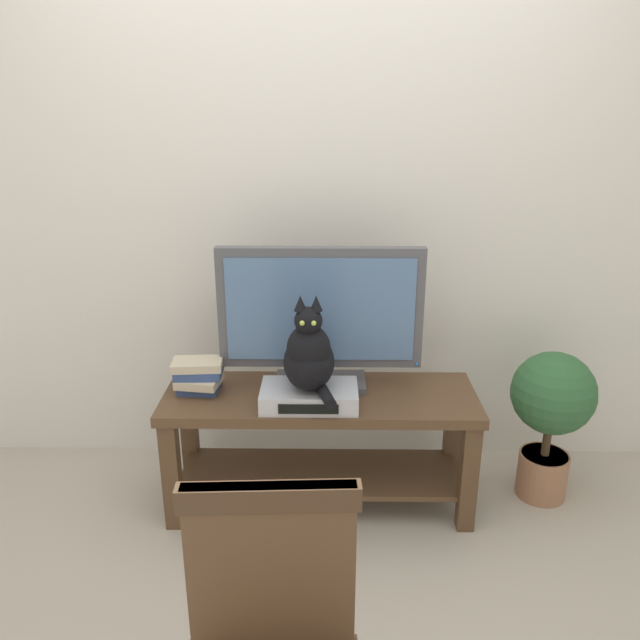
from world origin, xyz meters
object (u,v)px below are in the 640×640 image
(tv_stand, at_px, (320,428))
(media_box, at_px, (309,396))
(tv, at_px, (320,315))
(cat, at_px, (309,355))
(book_stack, at_px, (199,375))
(potted_plant, at_px, (551,409))

(tv_stand, bearing_deg, media_box, -113.20)
(tv, height_order, cat, tv)
(tv_stand, relative_size, tv, 1.54)
(tv, bearing_deg, cat, -102.01)
(cat, relative_size, book_stack, 1.85)
(tv, height_order, potted_plant, tv)
(book_stack, relative_size, potted_plant, 0.31)
(media_box, bearing_deg, book_stack, 165.07)
(potted_plant, bearing_deg, media_box, -171.12)
(tv, height_order, media_box, tv)
(tv_stand, distance_m, cat, 0.41)
(media_box, xyz_separation_m, book_stack, (-0.47, 0.13, 0.03))
(tv_stand, bearing_deg, cat, -109.96)
(tv_stand, bearing_deg, book_stack, 177.21)
(tv, bearing_deg, tv_stand, -90.02)
(tv, xyz_separation_m, cat, (-0.04, -0.20, -0.10))
(tv, bearing_deg, book_stack, -173.72)
(tv_stand, height_order, cat, cat)
(cat, bearing_deg, potted_plant, 9.67)
(media_box, bearing_deg, potted_plant, 8.88)
(media_box, bearing_deg, tv, 76.69)
(book_stack, bearing_deg, potted_plant, 1.44)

